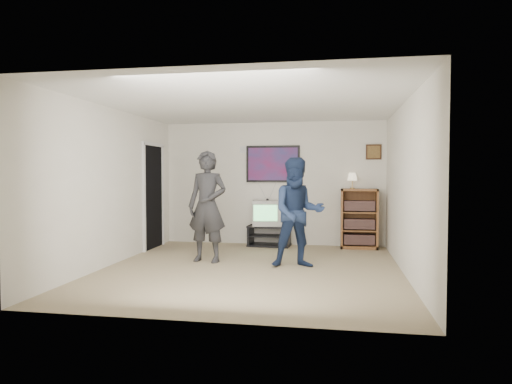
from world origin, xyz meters
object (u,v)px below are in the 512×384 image
(person_tall, at_px, (207,206))
(media_stand, at_px, (269,236))
(crt_television, at_px, (267,213))
(bookshelf, at_px, (359,219))
(person_short, at_px, (298,212))

(person_tall, bearing_deg, media_stand, 75.34)
(media_stand, distance_m, crt_television, 0.46)
(bookshelf, xyz_separation_m, person_short, (-1.03, -1.99, 0.27))
(person_short, bearing_deg, media_stand, 98.29)
(person_short, bearing_deg, crt_television, 99.31)
(bookshelf, height_order, person_tall, person_tall)
(media_stand, bearing_deg, bookshelf, 5.26)
(media_stand, bearing_deg, person_short, -65.80)
(crt_television, distance_m, bookshelf, 1.80)
(crt_television, height_order, person_short, person_short)
(crt_television, xyz_separation_m, bookshelf, (1.80, 0.05, -0.09))
(person_tall, bearing_deg, bookshelf, 44.71)
(person_tall, xyz_separation_m, person_short, (1.51, -0.18, -0.06))
(media_stand, xyz_separation_m, bookshelf, (1.76, 0.05, 0.37))
(person_tall, height_order, person_short, person_tall)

